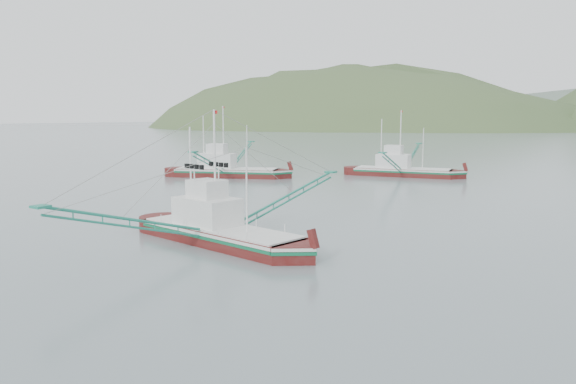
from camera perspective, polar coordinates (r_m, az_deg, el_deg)
The scene contains 5 objects.
ground at distance 43.04m, azimuth -4.44°, elevation -5.13°, with size 1200.00×1200.00×0.00m, color slate.
main_boat at distance 42.72m, azimuth -7.09°, elevation -2.78°, with size 15.21×26.58×10.83m.
bg_boat_far at distance 90.82m, azimuth 11.49°, elevation 2.79°, with size 15.77×27.43×11.21m.
bg_boat_left at distance 88.33m, azimuth -6.29°, elevation 3.07°, with size 16.66×28.14×11.90m.
headland_left at distance 443.77m, azimuth 5.97°, elevation 6.54°, with size 448.00×308.00×210.00m, color #40572C.
Camera 1 is at (25.89, -33.00, 9.63)m, focal length 35.00 mm.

